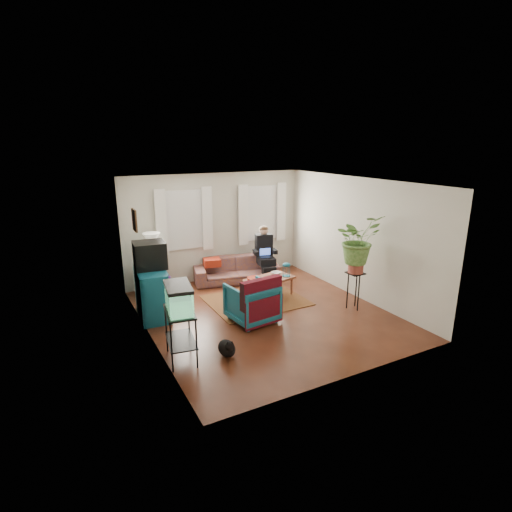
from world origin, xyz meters
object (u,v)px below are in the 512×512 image
side_table (154,278)px  plant_stand (354,291)px  dresser (152,293)px  aquarium_stand (181,335)px  armchair (252,301)px  coffee_table (269,288)px  sofa (236,266)px

side_table → plant_stand: (3.38, -2.75, 0.02)m
dresser → aquarium_stand: (-0.01, -1.83, -0.07)m
aquarium_stand → armchair: armchair is taller
side_table → plant_stand: 4.36m
dresser → aquarium_stand: bearing=-85.3°
side_table → armchair: (1.27, -2.30, 0.05)m
coffee_table → plant_stand: plant_stand is taller
side_table → aquarium_stand: size_ratio=0.89×
side_table → sofa: bearing=-2.9°
plant_stand → sofa: bearing=118.1°
sofa → dresser: bearing=-141.5°
sofa → coffee_table: size_ratio=1.89×
plant_stand → coffee_table: bearing=132.5°
dresser → coffee_table: bearing=0.3°
sofa → plant_stand: (1.41, -2.65, -0.01)m
sofa → aquarium_stand: 3.74m
side_table → dresser: 1.26m
dresser → armchair: (1.61, -1.10, -0.06)m
side_table → aquarium_stand: bearing=-96.6°
dresser → plant_stand: bearing=-17.5°
armchair → coffee_table: 1.28m
aquarium_stand → plant_stand: (3.73, 0.29, -0.02)m
sofa → aquarium_stand: (-2.32, -2.94, 0.01)m
dresser → armchair: 1.95m
aquarium_stand → armchair: bearing=33.2°
coffee_table → dresser: bearing=162.4°
sofa → dresser: (-2.31, -1.10, 0.08)m
aquarium_stand → coffee_table: (2.51, 1.63, -0.19)m
sofa → plant_stand: size_ratio=2.62×
side_table → aquarium_stand: 3.06m
aquarium_stand → armchair: 1.78m
dresser → armchair: size_ratio=1.28×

